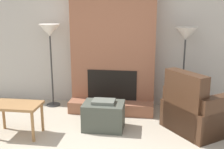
# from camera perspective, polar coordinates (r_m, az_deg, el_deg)

# --- Properties ---
(wall_back) EXTENTS (7.41, 0.06, 2.60)m
(wall_back) POSITION_cam_1_polar(r_m,az_deg,el_deg) (5.46, 0.66, 7.33)
(wall_back) COLOR #BCB7AD
(wall_back) RESTS_ON ground_plane
(fireplace) EXTENTS (1.54, 0.73, 2.60)m
(fireplace) POSITION_cam_1_polar(r_m,az_deg,el_deg) (5.21, 0.29, 6.22)
(fireplace) COLOR #935B42
(fireplace) RESTS_ON ground_plane
(ottoman) EXTENTS (0.64, 0.46, 0.48)m
(ottoman) POSITION_cam_1_polar(r_m,az_deg,el_deg) (4.51, -1.70, -8.28)
(ottoman) COLOR #474C42
(ottoman) RESTS_ON ground_plane
(armchair) EXTENTS (1.19, 1.20, 0.97)m
(armchair) POSITION_cam_1_polar(r_m,az_deg,el_deg) (4.58, 16.58, -7.30)
(armchair) COLOR #422819
(armchair) RESTS_ON ground_plane
(side_table) EXTENTS (0.72, 0.44, 0.50)m
(side_table) POSITION_cam_1_polar(r_m,az_deg,el_deg) (4.45, -18.85, -6.58)
(side_table) COLOR #9E7042
(side_table) RESTS_ON ground_plane
(floor_lamp_left) EXTENTS (0.39, 0.39, 1.59)m
(floor_lamp_left) POSITION_cam_1_polar(r_m,az_deg,el_deg) (5.40, -12.53, 7.98)
(floor_lamp_left) COLOR #333333
(floor_lamp_left) RESTS_ON ground_plane
(floor_lamp_right) EXTENTS (0.39, 0.39, 1.56)m
(floor_lamp_right) POSITION_cam_1_polar(r_m,az_deg,el_deg) (5.11, 14.72, 7.24)
(floor_lamp_right) COLOR #333333
(floor_lamp_right) RESTS_ON ground_plane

